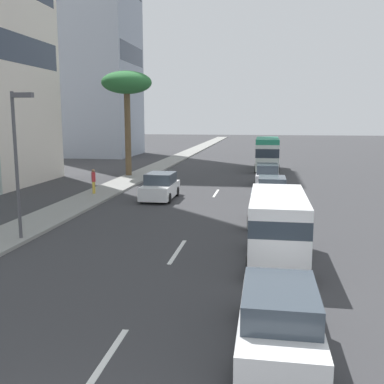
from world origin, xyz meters
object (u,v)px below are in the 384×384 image
Objects in this scene: street_lamp at (18,148)px; minibus_lead at (267,153)px; car_fifth at (279,318)px; pedestrian_near_lamp at (94,180)px; car_third at (160,187)px; car_second at (268,208)px; car_sixth at (272,190)px; van_seventh at (278,225)px; palm_tree at (127,85)px; car_fourth at (267,176)px.

minibus_lead is at bearing -20.29° from street_lamp.
pedestrian_near_lamp reaches higher than car_fifth.
car_second is at bearing 49.65° from car_third.
car_sixth is 12.32m from van_seventh.
van_seventh reaches higher than car_sixth.
car_third reaches higher than car_fifth.
palm_tree is (28.41, 12.32, 7.20)m from car_fifth.
minibus_lead is 20.11m from pedestrian_near_lamp.
car_second is 13.17m from pedestrian_near_lamp.
street_lamp is (-21.02, -1.85, -3.95)m from palm_tree.
minibus_lead reaches higher than car_fifth.
car_fourth is 1.03× the size of car_fifth.
car_fifth is at bearing 179.84° from car_sixth.
car_fifth is 6.14m from van_seventh.
minibus_lead is at bearing -61.00° from palm_tree.
car_third is (-17.00, 6.81, -0.96)m from minibus_lead.
car_fourth is 14.47m from palm_tree.
car_third is at bearing 21.21° from car_fifth.
minibus_lead is 29.65m from street_lamp.
car_sixth is at bearing -2.28° from car_second.
van_seventh is (-18.87, -0.30, 0.65)m from car_fourth.
minibus_lead is at bearing 0.94° from car_sixth.
minibus_lead is 1.65× the size of car_second.
van_seventh reaches higher than car_second.
car_third is 0.89× the size of car_fourth.
pedestrian_near_lamp is (0.52, 4.70, 0.27)m from car_third.
minibus_lead reaches higher than car_fourth.
van_seventh is (-12.02, -7.12, 0.65)m from car_third.
minibus_lead is at bearing 0.62° from van_seventh.
car_fifth is (-18.12, -7.03, -0.06)m from car_third.
palm_tree is (9.77, 0.59, 6.87)m from pedestrian_near_lamp.
car_third is 13.60m from palm_tree.
palm_tree is at bearing 5.02° from street_lamp.
car_sixth is (18.40, -0.05, 0.01)m from car_fifth.
palm_tree reaches higher than car_fifth.
van_seventh is at bearing -177.41° from car_second.
van_seventh is 0.58× the size of palm_tree.
car_fourth is at bearing 0.91° from van_seventh.
pedestrian_near_lamp is 11.96m from palm_tree.
car_fourth reaches higher than car_sixth.
car_fifth is 22.03m from pedestrian_near_lamp.
car_sixth is 0.67× the size of street_lamp.
car_sixth reaches higher than car_fifth.
car_fifth is (-24.97, -0.21, -0.07)m from car_fourth.
car_fourth is (-10.15, -0.01, -0.95)m from minibus_lead.
car_sixth is at bearing 58.12° from pedestrian_near_lamp.
car_fifth is at bearing -179.52° from car_fourth.
palm_tree is at bearing 119.00° from minibus_lead.
car_third is 13.98m from van_seventh.
minibus_lead is 35.13m from car_fifth.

